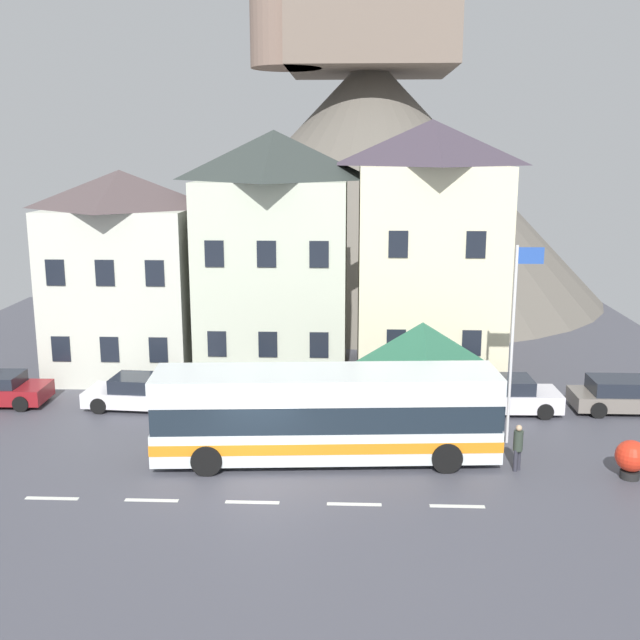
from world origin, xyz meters
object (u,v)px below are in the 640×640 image
(townhouse_00, at_px, (125,274))
(townhouse_01, at_px, (275,254))
(transit_bus, at_px, (326,416))
(flagpole, at_px, (515,331))
(bus_shelter, at_px, (422,343))
(pedestrian_00, at_px, (518,445))
(parked_car_01, at_px, (143,392))
(parked_car_02, at_px, (629,395))
(townhouse_02, at_px, (429,250))
(parked_car_03, at_px, (501,395))
(pedestrian_01, at_px, (497,418))
(harbour_buoy, at_px, (631,457))
(public_bench, at_px, (430,399))
(hilltop_castle, at_px, (368,168))

(townhouse_00, bearing_deg, townhouse_01, 6.14)
(transit_bus, height_order, flagpole, flagpole)
(bus_shelter, relative_size, pedestrian_00, 2.56)
(parked_car_01, height_order, parked_car_02, parked_car_02)
(townhouse_02, bearing_deg, bus_shelter, -96.73)
(parked_car_02, height_order, parked_car_03, parked_car_03)
(bus_shelter, relative_size, pedestrian_01, 2.59)
(townhouse_00, xyz_separation_m, townhouse_01, (6.81, 0.73, 0.87))
(harbour_buoy, bearing_deg, public_bench, 132.25)
(pedestrian_00, distance_m, pedestrian_01, 2.57)
(townhouse_01, distance_m, flagpole, 12.81)
(bus_shelter, relative_size, public_bench, 2.26)
(townhouse_01, bearing_deg, parked_car_03, -30.35)
(transit_bus, bearing_deg, flagpole, 11.52)
(pedestrian_01, bearing_deg, flagpole, -17.44)
(parked_car_02, bearing_deg, parked_car_01, -178.67)
(flagpole, relative_size, harbour_buoy, 5.62)
(townhouse_01, distance_m, transit_bus, 11.68)
(transit_bus, distance_m, parked_car_02, 13.04)
(transit_bus, distance_m, parked_car_01, 9.06)
(parked_car_01, bearing_deg, public_bench, -175.03)
(townhouse_01, xyz_separation_m, harbour_buoy, (12.36, -11.73, -4.82))
(parked_car_03, xyz_separation_m, public_bench, (-2.78, 0.05, -0.21))
(townhouse_02, bearing_deg, harbour_buoy, -65.06)
(parked_car_01, relative_size, flagpole, 0.64)
(hilltop_castle, xyz_separation_m, public_bench, (2.12, -25.55, -8.45))
(transit_bus, relative_size, parked_car_01, 2.55)
(townhouse_02, xyz_separation_m, parked_car_02, (7.57, -5.08, -5.08))
(transit_bus, relative_size, bus_shelter, 2.90)
(bus_shelter, xyz_separation_m, parked_car_03, (3.32, 1.61, -2.48))
(parked_car_01, relative_size, parked_car_03, 1.01)
(townhouse_00, relative_size, pedestrian_01, 6.07)
(parked_car_02, bearing_deg, pedestrian_00, -132.99)
(townhouse_02, xyz_separation_m, bus_shelter, (-0.83, -7.00, -2.57))
(flagpole, bearing_deg, bus_shelter, 150.61)
(hilltop_castle, bearing_deg, public_bench, -85.25)
(bus_shelter, height_order, pedestrian_00, bus_shelter)
(flagpole, bearing_deg, townhouse_00, 153.06)
(pedestrian_01, relative_size, harbour_buoy, 1.23)
(parked_car_02, relative_size, harbour_buoy, 3.65)
(parked_car_02, height_order, pedestrian_00, pedestrian_00)
(townhouse_01, xyz_separation_m, parked_car_01, (-4.81, -5.69, -4.87))
(parked_car_01, xyz_separation_m, pedestrian_01, (13.53, -3.02, 0.21))
(parked_car_03, distance_m, harbour_buoy, 6.83)
(hilltop_castle, distance_m, flagpole, 29.66)
(townhouse_02, distance_m, flagpole, 9.11)
(transit_bus, height_order, bus_shelter, bus_shelter)
(transit_bus, relative_size, pedestrian_01, 7.49)
(bus_shelter, height_order, public_bench, bus_shelter)
(hilltop_castle, relative_size, transit_bus, 2.83)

